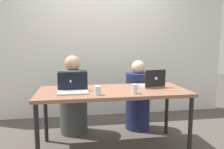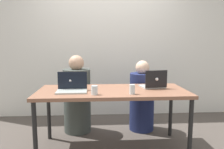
% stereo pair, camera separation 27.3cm
% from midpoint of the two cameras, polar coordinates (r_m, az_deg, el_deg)
% --- Properties ---
extents(ground_plane, '(12.00, 12.00, 0.00)m').
position_cam_midpoint_polar(ground_plane, '(2.94, -2.54, -18.66)').
color(ground_plane, '#4E4640').
extents(back_wall, '(4.74, 0.10, 2.33)m').
position_cam_midpoint_polar(back_wall, '(4.02, -5.06, 5.74)').
color(back_wall, silver).
rests_on(back_wall, ground).
extents(desk, '(1.82, 0.78, 0.76)m').
position_cam_midpoint_polar(desk, '(2.70, -2.64, -5.35)').
color(desk, '#895A43').
rests_on(desk, ground).
extents(person_on_left, '(0.43, 0.43, 1.16)m').
position_cam_midpoint_polar(person_on_left, '(3.31, -12.41, -6.27)').
color(person_on_left, '#424A45').
rests_on(person_on_left, ground).
extents(person_on_right, '(0.39, 0.39, 1.07)m').
position_cam_midpoint_polar(person_on_right, '(3.41, 4.46, -6.33)').
color(person_on_right, navy).
rests_on(person_on_right, ground).
extents(laptop_back_left, '(0.32, 0.27, 0.22)m').
position_cam_midpoint_polar(laptop_back_left, '(2.78, -13.41, -2.86)').
color(laptop_back_left, silver).
rests_on(laptop_back_left, desk).
extents(laptop_back_right, '(0.33, 0.30, 0.23)m').
position_cam_midpoint_polar(laptop_back_right, '(2.88, 7.78, -2.26)').
color(laptop_back_right, '#B0B8BA').
rests_on(laptop_back_right, desk).
extents(laptop_front_left, '(0.36, 0.27, 0.23)m').
position_cam_midpoint_polar(laptop_front_left, '(2.60, -13.16, -3.54)').
color(laptop_front_left, '#B0B9B3').
rests_on(laptop_front_left, desk).
extents(water_glass_right, '(0.06, 0.06, 0.11)m').
position_cam_midpoint_polar(water_glass_right, '(2.48, 2.79, -3.98)').
color(water_glass_right, silver).
rests_on(water_glass_right, desk).
extents(water_glass_left, '(0.07, 0.07, 0.10)m').
position_cam_midpoint_polar(water_glass_left, '(2.43, -7.05, -4.37)').
color(water_glass_left, silver).
rests_on(water_glass_left, desk).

